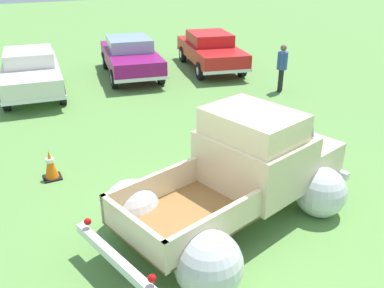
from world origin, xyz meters
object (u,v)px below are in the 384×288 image
Objects in this scene: vintage_pickup_truck at (244,177)px; spectator_0 at (282,65)px; show_car_0 at (31,71)px; show_car_1 at (130,55)px; show_car_2 at (210,49)px; lane_cone_0 at (50,165)px.

vintage_pickup_truck reaches higher than spectator_0.
show_car_1 is (3.67, 0.65, 0.00)m from show_car_0.
spectator_0 is at bearing 70.85° from show_car_0.
show_car_2 reaches higher than lane_cone_0.
show_car_2 is 9.84m from lane_cone_0.
spectator_0 reaches higher than lane_cone_0.
vintage_pickup_truck is 3.13× the size of spectator_0.
show_car_1 is 5.73m from spectator_0.
vintage_pickup_truck is 9.85m from show_car_1.
show_car_1 is 2.99× the size of spectator_0.
show_car_0 is 3.72m from show_car_1.
vintage_pickup_truck is 7.87× the size of lane_cone_0.
vintage_pickup_truck is 4.05m from lane_cone_0.
vintage_pickup_truck is at bearing 2.20° from show_car_1.
spectator_0 is at bearing 22.28° from show_car_2.
show_car_0 is at bearing 89.15° from vintage_pickup_truck.
show_car_1 is at bearing 58.88° from lane_cone_0.
show_car_0 is (-2.33, 9.12, 0.03)m from vintage_pickup_truck.
show_car_2 is 7.76× the size of lane_cone_0.
spectator_0 reaches higher than show_car_0.
lane_cone_0 is (-2.82, 2.87, -0.45)m from vintage_pickup_truck.
lane_cone_0 is at bearing -21.11° from show_car_1.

